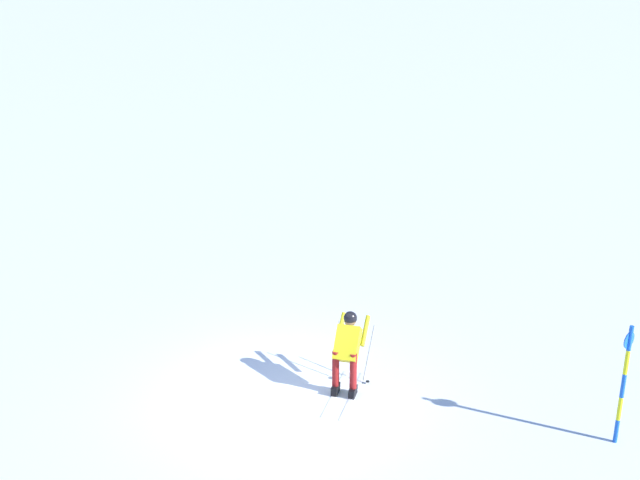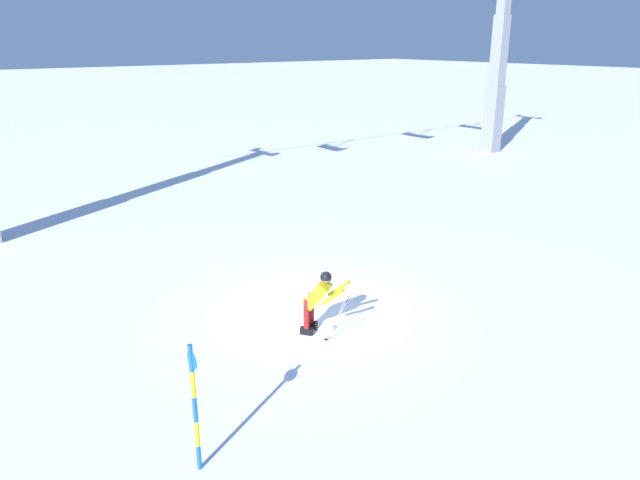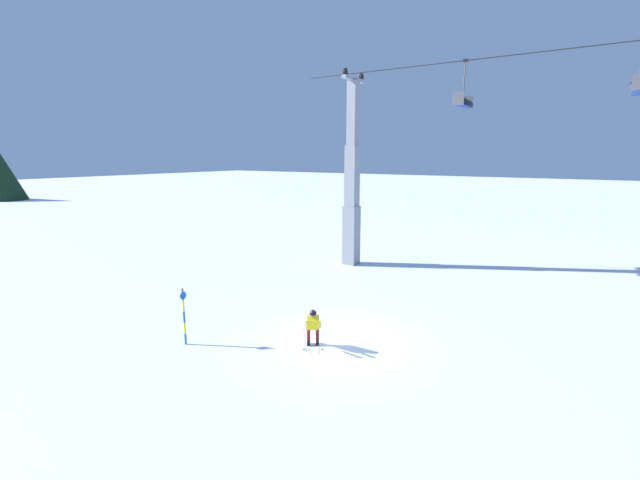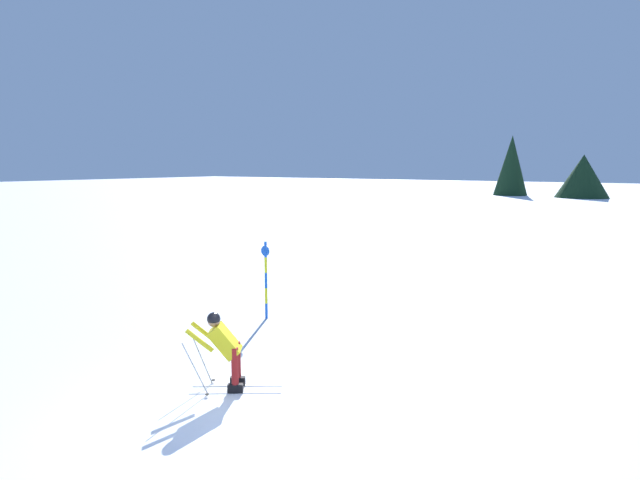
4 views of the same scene
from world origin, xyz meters
name	(u,v)px [view 4 (image 4 of 4)]	position (x,y,z in m)	size (l,w,h in m)	color
ground_plane	(248,416)	(0.00, 0.00, 0.00)	(260.00, 260.00, 0.00)	white
skier_carving_main	(224,345)	(-0.58, -1.06, 0.86)	(1.46, 1.75, 1.64)	white
trail_marker_pole	(266,277)	(-4.61, -3.39, 1.14)	(0.07, 0.28, 2.11)	blue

